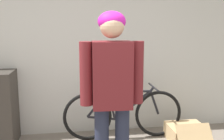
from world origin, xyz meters
TOP-DOWN VIEW (x-y plane):
  - wall_back at (0.00, 2.24)m, footprint 8.00×0.07m
  - person at (0.29, 0.76)m, footprint 0.61×0.27m
  - bicycle at (0.63, 1.89)m, footprint 1.72×0.46m
  - cardboard_box at (1.50, 1.66)m, footprint 0.51×0.55m

SIDE VIEW (x-z plane):
  - cardboard_box at x=1.50m, z-range -0.04..0.27m
  - bicycle at x=0.63m, z-range -0.01..0.75m
  - person at x=0.29m, z-range 0.19..1.94m
  - wall_back at x=0.00m, z-range 0.00..2.60m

